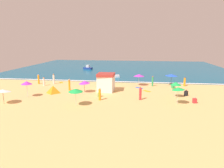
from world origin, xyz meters
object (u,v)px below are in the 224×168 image
object	(u,v)px
beachgoer_0	(173,86)
beachgoer_4	(39,79)
beach_umbrella_2	(139,75)
small_boat_1	(113,76)
beach_umbrella_6	(171,75)
beach_umbrella_7	(178,89)
beachgoer_8	(185,82)
beachgoer_7	(69,85)
beachgoer_11	(44,82)
beach_umbrella_0	(27,83)
beach_umbrella_1	(3,91)
beach_umbrella_5	(176,84)
beachgoer_2	(54,79)
beachgoer_5	(153,81)
beach_umbrella_3	(76,90)
beachgoer_6	(195,100)
beach_umbrella_4	(84,82)
beach_tent	(53,89)
beachgoer_3	(100,94)
beachgoer_10	(186,93)
lifeguard_cabana	(106,82)
beachgoer_9	(99,95)
small_boat_0	(88,68)

from	to	relation	value
beachgoer_0	beachgoer_4	xyz separation A→B (m)	(-24.51, 0.47, 0.47)
beach_umbrella_2	small_boat_1	bearing A→B (deg)	127.47
beach_umbrella_6	beachgoer_0	bearing A→B (deg)	-88.68
beach_umbrella_7	small_boat_1	xyz separation A→B (m)	(-10.44, 17.66, -1.69)
beachgoer_8	small_boat_1	world-z (taller)	beachgoer_8
beachgoer_7	beachgoer_11	world-z (taller)	beachgoer_7
beach_umbrella_0	beach_umbrella_1	distance (m)	3.71
beach_umbrella_6	beach_umbrella_5	bearing A→B (deg)	-94.40
beach_umbrella_0	beachgoer_8	xyz separation A→B (m)	(24.02, 10.29, -1.30)
beachgoer_2	beachgoer_5	distance (m)	18.30
beach_umbrella_3	beachgoer_6	distance (m)	15.35
beach_umbrella_4	beach_umbrella_5	world-z (taller)	beach_umbrella_5
beachgoer_11	beach_umbrella_5	bearing A→B (deg)	-12.74
beach_tent	beachgoer_2	size ratio (longest dim) A/B	0.93
beach_umbrella_2	beach_umbrella_7	bearing A→B (deg)	-64.87
beachgoer_6	beachgoer_11	size ratio (longest dim) A/B	0.55
beach_umbrella_7	beachgoer_3	bearing A→B (deg)	177.20
beachgoer_10	beachgoer_11	size ratio (longest dim) A/B	0.60
beachgoer_5	lifeguard_cabana	bearing A→B (deg)	-148.58
beach_umbrella_7	small_boat_1	bearing A→B (deg)	120.59
beach_tent	beachgoer_9	size ratio (longest dim) A/B	2.36
beachgoer_3	small_boat_0	bearing A→B (deg)	107.28
beach_umbrella_2	beachgoer_8	distance (m)	8.21
beach_umbrella_1	beach_tent	bearing A→B (deg)	55.77
beach_umbrella_6	small_boat_1	xyz separation A→B (m)	(-11.31, 6.57, -1.61)
beachgoer_0	beachgoer_8	distance (m)	3.10
beach_umbrella_2	beach_umbrella_4	bearing A→B (deg)	-144.66
beachgoer_0	beachgoer_11	xyz separation A→B (m)	(-22.81, -0.86, 0.35)
beachgoer_3	beachgoer_5	xyz separation A→B (m)	(7.67, 9.75, 0.09)
beach_umbrella_4	beach_umbrella_6	size ratio (longest dim) A/B	0.76
beach_umbrella_5	beachgoer_3	xyz separation A→B (m)	(-10.39, -2.66, -1.23)
beachgoer_8	small_boat_0	world-z (taller)	beachgoer_8
beachgoer_2	beachgoer_4	distance (m)	2.85
beach_umbrella_5	beachgoer_8	world-z (taller)	beach_umbrella_5
beachgoer_2	small_boat_1	size ratio (longest dim) A/B	0.69
beachgoer_2	small_boat_0	distance (m)	20.02
beach_umbrella_0	beachgoer_11	distance (m)	7.58
beach_umbrella_5	small_boat_0	size ratio (longest dim) A/B	0.85
small_boat_0	beachgoer_6	bearing A→B (deg)	-53.30
beach_umbrella_6	lifeguard_cabana	bearing A→B (deg)	-153.35
beach_umbrella_3	lifeguard_cabana	bearing A→B (deg)	72.22
beachgoer_10	beachgoer_0	bearing A→B (deg)	103.71
lifeguard_cabana	beach_umbrella_0	size ratio (longest dim) A/B	1.25
beach_umbrella_2	small_boat_1	world-z (taller)	beach_umbrella_2
beach_umbrella_7	beachgoer_0	distance (m)	9.22
lifeguard_cabana	beach_umbrella_7	xyz separation A→B (m)	(10.11, -5.58, 0.57)
beach_umbrella_5	beachgoer_11	bearing A→B (deg)	167.26
beachgoer_2	beachgoer_9	bearing A→B (deg)	-36.87
beach_umbrella_4	beach_umbrella_7	distance (m)	14.06
beach_umbrella_4	beachgoer_9	world-z (taller)	beach_umbrella_4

